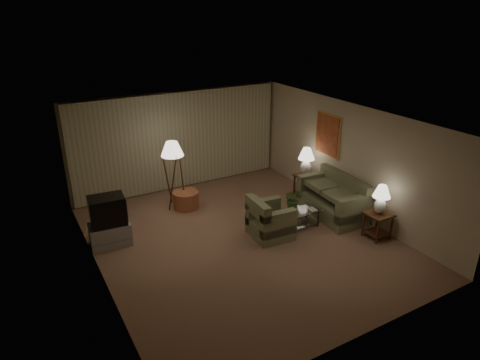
% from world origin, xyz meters
% --- Properties ---
extents(ground, '(7.00, 7.00, 0.00)m').
position_xyz_m(ground, '(0.00, 0.00, 0.00)').
color(ground, brown).
rests_on(ground, ground).
extents(room_shell, '(6.04, 7.02, 2.72)m').
position_xyz_m(room_shell, '(0.02, 1.51, 1.75)').
color(room_shell, beige).
rests_on(room_shell, ground).
extents(sofa, '(1.93, 1.17, 0.80)m').
position_xyz_m(sofa, '(2.50, -0.06, 0.40)').
color(sofa, '#7E7F59').
rests_on(sofa, ground).
extents(armchair, '(0.99, 0.95, 0.74)m').
position_xyz_m(armchair, '(0.64, -0.18, 0.37)').
color(armchair, '#7E7F59').
rests_on(armchair, ground).
extents(side_table_near, '(0.52, 0.52, 0.60)m').
position_xyz_m(side_table_near, '(2.65, -1.41, 0.41)').
color(side_table_near, '#3B1F10').
rests_on(side_table_near, ground).
extents(side_table_far, '(0.54, 0.45, 0.60)m').
position_xyz_m(side_table_far, '(2.65, 1.19, 0.40)').
color(side_table_far, '#3B1F10').
rests_on(side_table_far, ground).
extents(table_lamp_near, '(0.38, 0.38, 0.66)m').
position_xyz_m(table_lamp_near, '(2.65, -1.41, 0.99)').
color(table_lamp_near, white).
rests_on(table_lamp_near, side_table_near).
extents(table_lamp_far, '(0.43, 0.43, 0.75)m').
position_xyz_m(table_lamp_far, '(2.65, 1.19, 1.04)').
color(table_lamp_far, white).
rests_on(table_lamp_far, side_table_far).
extents(coffee_table, '(1.02, 0.56, 0.41)m').
position_xyz_m(coffee_table, '(1.41, -0.16, 0.28)').
color(coffee_table, silver).
rests_on(coffee_table, ground).
extents(tv_cabinet, '(0.95, 0.69, 0.50)m').
position_xyz_m(tv_cabinet, '(-2.55, 1.22, 0.25)').
color(tv_cabinet, '#9D9DA0').
rests_on(tv_cabinet, ground).
extents(crt_tv, '(0.82, 0.65, 0.62)m').
position_xyz_m(crt_tv, '(-2.55, 1.22, 0.81)').
color(crt_tv, black).
rests_on(crt_tv, tv_cabinet).
extents(floor_lamp, '(0.56, 0.56, 1.73)m').
position_xyz_m(floor_lamp, '(-0.64, 2.28, 0.91)').
color(floor_lamp, '#3B1F10').
rests_on(floor_lamp, ground).
extents(ottoman, '(0.76, 0.76, 0.43)m').
position_xyz_m(ottoman, '(-0.43, 2.08, 0.22)').
color(ottoman, '#A35337').
rests_on(ottoman, ground).
extents(vase, '(0.15, 0.15, 0.15)m').
position_xyz_m(vase, '(1.26, -0.16, 0.49)').
color(vase, white).
rests_on(vase, coffee_table).
extents(flowers, '(0.51, 0.46, 0.49)m').
position_xyz_m(flowers, '(1.26, -0.16, 0.81)').
color(flowers, '#44662D').
rests_on(flowers, vase).
extents(book, '(0.17, 0.23, 0.02)m').
position_xyz_m(book, '(1.66, -0.26, 0.42)').
color(book, olive).
rests_on(book, coffee_table).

